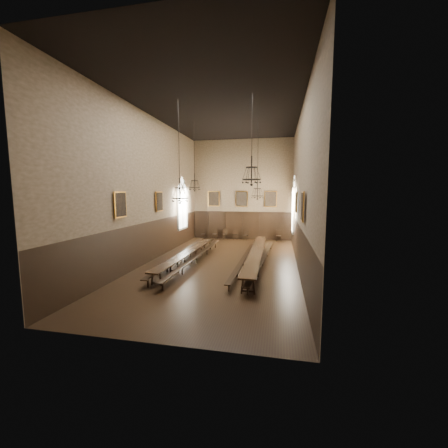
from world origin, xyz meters
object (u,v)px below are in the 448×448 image
(table_right, at_px, (256,258))
(chair_4, at_px, (246,237))
(bench_left_outer, at_px, (181,256))
(chandelier_front_left, at_px, (180,192))
(chair_3, at_px, (235,237))
(bench_left_inner, at_px, (196,258))
(chair_0, at_px, (203,236))
(chair_1, at_px, (215,236))
(chair_2, at_px, (225,236))
(bench_right_outer, at_px, (263,261))
(chair_7, at_px, (279,238))
(chandelier_back_right, at_px, (257,190))
(table_left, at_px, (188,257))
(bench_right_inner, at_px, (243,261))
(chandelier_back_left, at_px, (195,183))
(chandelier_front_right, at_px, (252,174))

(table_right, height_order, chair_4, chair_4)
(bench_left_outer, bearing_deg, chandelier_front_left, -69.71)
(chair_3, bearing_deg, table_right, -79.62)
(bench_left_inner, relative_size, chair_0, 12.16)
(chair_1, xyz_separation_m, chair_2, (0.96, 0.14, 0.00))
(bench_left_inner, distance_m, chair_1, 8.70)
(bench_right_outer, distance_m, chair_2, 9.40)
(chair_7, distance_m, chandelier_back_right, 7.18)
(bench_right_outer, distance_m, chair_7, 8.47)
(chair_3, xyz_separation_m, chandelier_front_left, (-1.27, -10.67, 4.05))
(bench_left_outer, relative_size, chair_3, 12.17)
(bench_left_outer, height_order, chandelier_front_left, chandelier_front_left)
(table_right, xyz_separation_m, chandelier_back_right, (-0.20, 2.60, 4.01))
(bench_left_outer, xyz_separation_m, chair_0, (-0.93, 8.37, -0.05))
(table_left, xyz_separation_m, table_right, (4.12, 0.46, 0.06))
(chandelier_front_left, bearing_deg, bench_left_outer, 110.29)
(bench_right_inner, xyz_separation_m, chair_4, (-0.92, 8.68, 0.01))
(bench_right_outer, distance_m, chandelier_back_left, 7.02)
(table_right, xyz_separation_m, chandelier_front_left, (-3.88, -2.32, 3.90))
(table_left, relative_size, chair_3, 10.47)
(bench_left_inner, xyz_separation_m, chandelier_front_right, (3.52, -2.04, 4.90))
(bench_left_inner, bearing_deg, chair_3, 83.45)
(table_right, distance_m, bench_right_outer, 0.42)
(chair_0, bearing_deg, table_right, -53.36)
(chair_1, xyz_separation_m, chair_4, (2.87, 0.00, -0.01))
(table_right, distance_m, chair_4, 8.42)
(table_right, distance_m, bench_left_outer, 4.74)
(bench_left_inner, distance_m, bench_right_outer, 4.00)
(chair_2, relative_size, chair_3, 1.09)
(chair_3, relative_size, chandelier_front_left, 0.17)
(chair_4, xyz_separation_m, chandelier_front_left, (-2.23, -10.58, 4.04))
(chair_4, bearing_deg, chandelier_back_right, -60.20)
(chair_4, xyz_separation_m, chandelier_front_right, (1.55, -10.69, 4.92))
(chair_1, height_order, chandelier_front_left, chandelier_front_left)
(chandelier_front_right, bearing_deg, bench_right_outer, 78.30)
(bench_left_outer, bearing_deg, table_right, -0.15)
(bench_left_outer, bearing_deg, bench_right_outer, -1.65)
(table_right, bearing_deg, chandelier_back_left, 155.57)
(bench_left_outer, xyz_separation_m, chair_3, (2.13, 8.34, -0.04))
(table_right, distance_m, chair_3, 8.75)
(bench_left_inner, xyz_separation_m, bench_right_outer, (3.99, 0.26, 0.00))
(chair_3, relative_size, chair_4, 0.97)
(table_left, height_order, chandelier_back_left, chandelier_back_left)
(bench_right_outer, xyz_separation_m, chandelier_back_left, (-4.81, 2.15, 4.64))
(chair_2, relative_size, chandelier_back_right, 0.19)
(chair_3, distance_m, chair_4, 0.96)
(bench_right_inner, height_order, chandelier_back_right, chandelier_back_right)
(table_right, bearing_deg, chair_7, 81.25)
(bench_left_inner, height_order, chair_3, chair_3)
(table_left, relative_size, table_right, 0.86)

